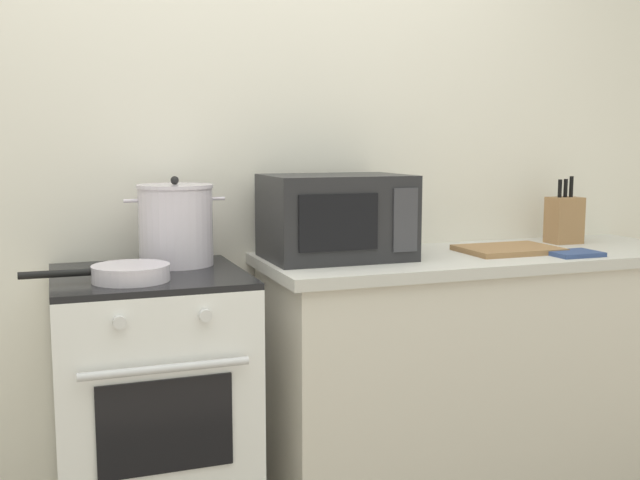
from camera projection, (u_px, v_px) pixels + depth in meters
back_wall at (304, 164)px, 2.91m from camera, size 4.40×0.10×2.50m
lower_cabinet_right at (480, 375)px, 2.89m from camera, size 1.64×0.56×0.88m
countertop_right at (484, 258)px, 2.83m from camera, size 1.70×0.60×0.04m
stove at (153, 411)px, 2.45m from camera, size 0.60×0.64×0.92m
stock_pot at (176, 225)px, 2.53m from camera, size 0.34×0.26×0.30m
frying_pan at (128, 273)px, 2.24m from camera, size 0.43×0.23×0.05m
microwave at (336, 217)px, 2.67m from camera, size 0.50×0.37×0.30m
cutting_board at (508, 249)px, 2.84m from camera, size 0.36×0.26×0.02m
knife_block at (564, 219)px, 3.08m from camera, size 0.13×0.10×0.28m
oven_mitt at (574, 253)px, 2.75m from camera, size 0.18×0.14×0.02m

